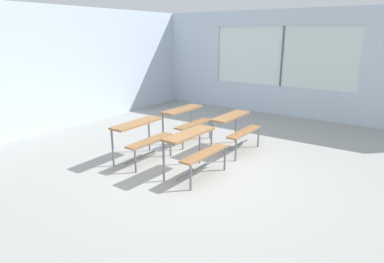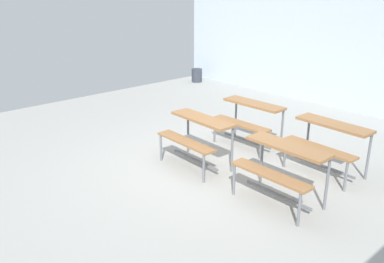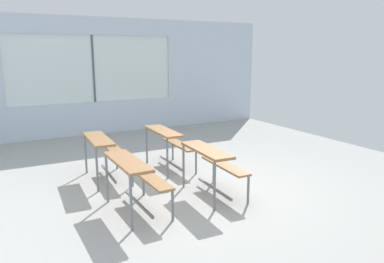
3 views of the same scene
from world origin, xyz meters
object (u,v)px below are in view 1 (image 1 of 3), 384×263
(desk_bench_r0c0, at_px, (194,144))
(desk_bench_r0c1, at_px, (235,124))
(desk_bench_r1c0, at_px, (141,132))
(desk_bench_r1c1, at_px, (186,117))

(desk_bench_r0c0, relative_size, desk_bench_r0c1, 1.01)
(desk_bench_r0c0, distance_m, desk_bench_r1c0, 1.21)
(desk_bench_r0c0, bearing_deg, desk_bench_r1c0, 92.41)
(desk_bench_r1c0, height_order, desk_bench_r1c1, same)
(desk_bench_r0c0, bearing_deg, desk_bench_r0c1, 3.15)
(desk_bench_r0c1, relative_size, desk_bench_r1c0, 1.00)
(desk_bench_r0c1, bearing_deg, desk_bench_r0c0, -178.17)
(desk_bench_r0c1, bearing_deg, desk_bench_r1c1, 93.55)
(desk_bench_r0c0, distance_m, desk_bench_r0c1, 1.51)
(desk_bench_r0c0, height_order, desk_bench_r0c1, same)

